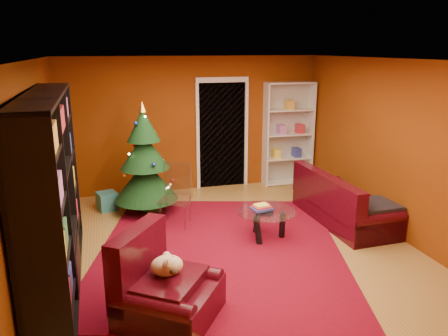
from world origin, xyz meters
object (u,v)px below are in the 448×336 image
object	(u,v)px
media_unit	(52,194)
gift_box_teal	(107,201)
rug	(220,249)
dog	(167,266)
acrylic_chair	(175,199)
gift_box_green	(151,205)
sofa	(345,197)
white_bookshelf	(288,134)
christmas_tree	(145,160)
armchair	(170,285)
gift_box_red	(149,192)
coffee_table	(266,224)

from	to	relation	value
media_unit	gift_box_teal	xyz separation A→B (m)	(0.58, 2.42, -0.98)
rug	gift_box_teal	distance (m)	2.54
dog	rug	bearing A→B (deg)	1.16
gift_box_teal	acrylic_chair	xyz separation A→B (m)	(1.04, -1.06, 0.30)
gift_box_green	sofa	size ratio (longest dim) A/B	0.13
white_bookshelf	dog	world-z (taller)	white_bookshelf
media_unit	white_bookshelf	size ratio (longest dim) A/B	1.38
white_bookshelf	media_unit	bearing A→B (deg)	-142.63
gift_box_green	rug	bearing A→B (deg)	-65.72
christmas_tree	acrylic_chair	world-z (taller)	christmas_tree
rug	armchair	size ratio (longest dim) A/B	3.89
sofa	rug	bearing A→B (deg)	100.07
gift_box_green	gift_box_teal	bearing A→B (deg)	156.51
christmas_tree	gift_box_green	xyz separation A→B (m)	(0.06, -0.02, -0.80)
media_unit	sofa	xyz separation A→B (m)	(4.29, 0.85, -0.72)
armchair	white_bookshelf	bearing A→B (deg)	-1.45
gift_box_teal	gift_box_green	size ratio (longest dim) A/B	1.20
rug	white_bookshelf	world-z (taller)	white_bookshelf
christmas_tree	gift_box_red	xyz separation A→B (m)	(0.11, 0.75, -0.82)
gift_box_teal	white_bookshelf	bearing A→B (deg)	9.51
gift_box_red	dog	xyz separation A→B (m)	(-0.20, -3.86, 0.47)
gift_box_red	sofa	size ratio (longest dim) A/B	0.11
acrylic_chair	rug	bearing A→B (deg)	-41.76
rug	sofa	distance (m)	2.30
media_unit	dog	bearing A→B (deg)	-41.60
acrylic_chair	white_bookshelf	bearing A→B (deg)	55.71
sofa	acrylic_chair	xyz separation A→B (m)	(-2.67, 0.51, 0.03)
christmas_tree	gift_box_teal	xyz separation A→B (m)	(-0.66, 0.29, -0.77)
gift_box_teal	coffee_table	world-z (taller)	coffee_table
white_bookshelf	sofa	xyz separation A→B (m)	(0.07, -2.18, -0.62)
sofa	coffee_table	bearing A→B (deg)	99.33
rug	dog	xyz separation A→B (m)	(-0.93, -1.36, 0.57)
media_unit	gift_box_green	bearing A→B (deg)	57.16
white_bookshelf	armchair	xyz separation A→B (m)	(-3.05, -4.09, -0.65)
media_unit	coffee_table	distance (m)	3.03
white_bookshelf	armchair	size ratio (longest dim) A/B	2.15
rug	armchair	bearing A→B (deg)	-122.49
white_bookshelf	acrylic_chair	bearing A→B (deg)	-145.58
gift_box_green	dog	bearing A→B (deg)	-92.66
rug	coffee_table	distance (m)	0.80
media_unit	armchair	distance (m)	1.75
gift_box_teal	acrylic_chair	bearing A→B (deg)	-45.60
christmas_tree	gift_box_red	size ratio (longest dim) A/B	8.97
gift_box_teal	gift_box_green	distance (m)	0.79
gift_box_teal	gift_box_green	bearing A→B (deg)	-23.49
dog	gift_box_teal	bearing A→B (deg)	44.92
armchair	coffee_table	distance (m)	2.32
rug	gift_box_green	distance (m)	1.90
rug	gift_box_red	xyz separation A→B (m)	(-0.73, 2.50, 0.10)
acrylic_chair	dog	bearing A→B (deg)	-78.11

